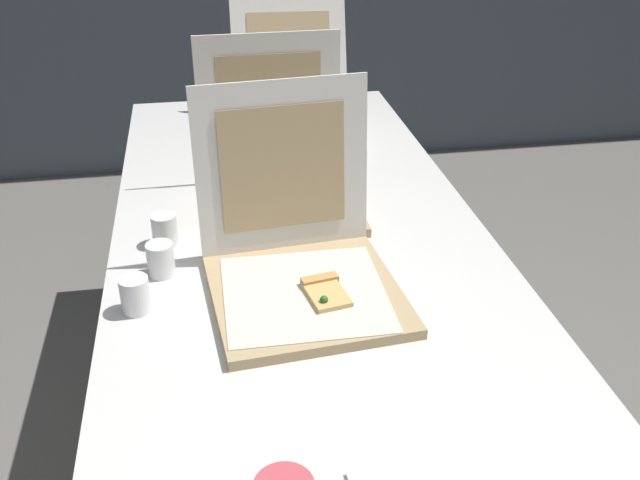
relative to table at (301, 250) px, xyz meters
name	(u,v)px	position (x,y,z in m)	size (l,w,h in m)	color
table	(301,250)	(0.00, 0.00, 0.00)	(0.87, 2.01, 0.73)	silver
pizza_box_front	(301,265)	(-0.03, -0.24, 0.10)	(0.40, 0.43, 0.39)	tan
pizza_box_middle	(278,181)	(-0.03, 0.17, 0.10)	(0.37, 0.38, 0.39)	tan
pizza_box_back	(295,116)	(0.08, 0.65, 0.10)	(0.39, 0.51, 0.37)	tan
cup_white_mid	(165,230)	(-0.31, 0.00, 0.09)	(0.06, 0.06, 0.07)	white
cup_white_near_center	(161,259)	(-0.32, -0.13, 0.09)	(0.06, 0.06, 0.07)	white
cup_white_near_left	(135,295)	(-0.36, -0.26, 0.09)	(0.06, 0.06, 0.07)	white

